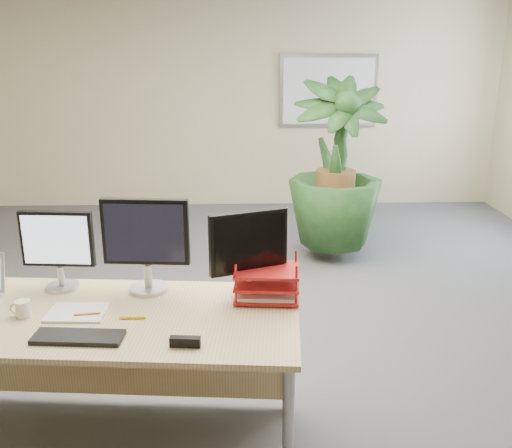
{
  "coord_description": "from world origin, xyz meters",
  "views": [
    {
      "loc": [
        -0.0,
        -3.73,
        2.12
      ],
      "look_at": [
        0.13,
        0.35,
        0.84
      ],
      "focal_mm": 40.0,
      "sensor_mm": 36.0,
      "label": 1
    }
  ],
  "objects_px": {
    "monitor_right": "(146,239)",
    "desk": "(102,333)",
    "monitor_left": "(58,245)",
    "floor_plant": "(335,187)"
  },
  "relations": [
    {
      "from": "desk",
      "to": "floor_plant",
      "type": "xyz_separation_m",
      "value": [
        1.73,
        2.81,
        0.11
      ]
    },
    {
      "from": "desk",
      "to": "monitor_left",
      "type": "height_order",
      "value": "monitor_left"
    },
    {
      "from": "desk",
      "to": "floor_plant",
      "type": "relative_size",
      "value": 1.46
    },
    {
      "from": "monitor_left",
      "to": "floor_plant",
      "type": "bearing_deg",
      "value": 52.64
    },
    {
      "from": "desk",
      "to": "monitor_right",
      "type": "relative_size",
      "value": 4.14
    },
    {
      "from": "monitor_left",
      "to": "monitor_right",
      "type": "distance_m",
      "value": 0.5
    },
    {
      "from": "floor_plant",
      "to": "monitor_left",
      "type": "bearing_deg",
      "value": -127.36
    },
    {
      "from": "floor_plant",
      "to": "desk",
      "type": "bearing_deg",
      "value": -121.56
    },
    {
      "from": "monitor_right",
      "to": "desk",
      "type": "bearing_deg",
      "value": -144.99
    },
    {
      "from": "monitor_left",
      "to": "desk",
      "type": "bearing_deg",
      "value": -40.22
    }
  ]
}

